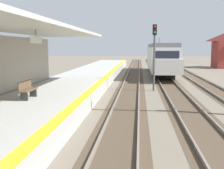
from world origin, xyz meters
name	(u,v)px	position (x,y,z in m)	size (l,w,h in m)	color
station_platform	(57,95)	(-2.50, 16.00, 0.45)	(5.00, 80.00, 0.91)	#A8A8A3
track_pair_nearest_platform	(129,93)	(1.90, 20.00, 0.05)	(2.34, 120.00, 0.16)	#4C3D2D
track_pair_middle	(175,94)	(5.30, 20.00, 0.05)	(2.34, 120.00, 0.16)	#4C3D2D
track_pair_far_side	(223,94)	(8.70, 20.00, 0.05)	(2.34, 120.00, 0.16)	#4C3D2D
approaching_train	(161,57)	(5.30, 35.80, 2.18)	(2.93, 19.60, 4.76)	silver
rail_signal_post	(154,51)	(3.78, 21.50, 3.19)	(0.32, 0.34, 5.20)	#4C4C4C
platform_bench	(27,89)	(-2.94, 12.27, 1.37)	(0.45, 1.60, 0.88)	brown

